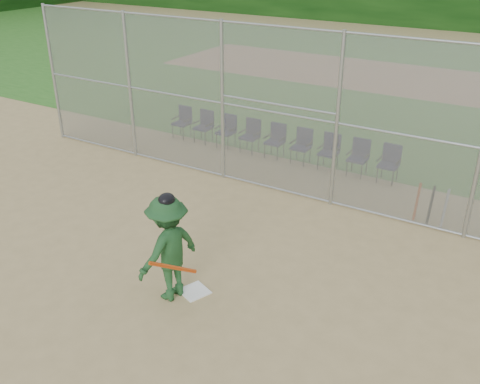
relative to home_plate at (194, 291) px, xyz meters
The scene contains 16 objects.
ground 0.57m from the home_plate, 114.84° to the right, with size 100.00×100.00×0.00m, color tan.
grass_strip 17.49m from the home_plate, 90.78° to the left, with size 100.00×100.00×0.00m, color #2C681F.
dirt_patch_far 17.49m from the home_plate, 90.78° to the left, with size 24.00×24.00×0.00m, color tan.
backstop_fence 4.94m from the home_plate, 93.05° to the left, with size 16.09×0.09×4.00m.
home_plate is the anchor object (origin of this frame).
batter_at_plate 1.05m from the home_plate, 136.22° to the right, with size 1.11×1.43×2.01m.
spare_bats 5.65m from the home_plate, 58.37° to the left, with size 0.66×0.32×0.84m.
chair_0 8.14m from the home_plate, 128.04° to the left, with size 0.54×0.52×0.96m, color black, non-canonical shape.
chair_1 7.66m from the home_plate, 123.22° to the left, with size 0.54×0.52×0.96m, color black, non-canonical shape.
chair_2 7.25m from the home_plate, 117.81° to the left, with size 0.54×0.52×0.96m, color black, non-canonical shape.
chair_3 6.91m from the home_plate, 111.80° to the left, with size 0.54×0.52×0.96m, color black, non-canonical shape.
chair_4 6.65m from the home_plate, 105.25° to the left, with size 0.54×0.52×0.96m, color black, non-canonical shape.
chair_5 6.48m from the home_plate, 98.26° to the left, with size 0.54×0.52×0.96m, color black, non-canonical shape.
chair_6 6.41m from the home_plate, 91.01° to the left, with size 0.54×0.52×0.96m, color black, non-canonical shape.
chair_7 6.45m from the home_plate, 83.73° to the left, with size 0.54×0.52×0.96m, color black, non-canonical shape.
chair_8 6.59m from the home_plate, 76.65° to the left, with size 0.54×0.52×0.96m, color black, non-canonical shape.
Camera 1 is at (4.95, -5.77, 5.76)m, focal length 40.00 mm.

